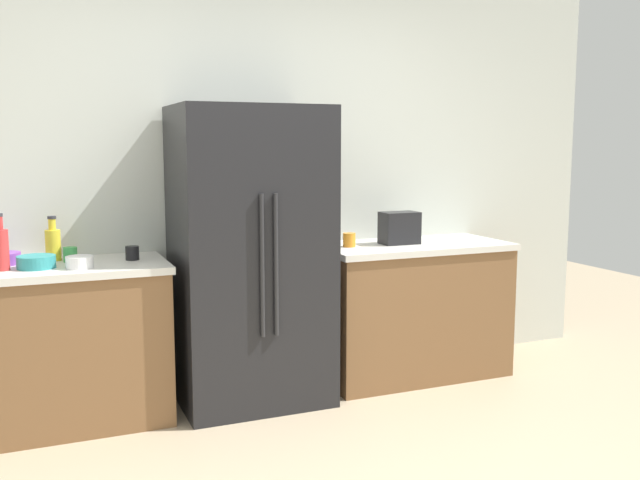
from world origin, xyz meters
TOP-DOWN VIEW (x-y plane):
  - kitchen_back_panel at (0.00, 1.85)m, footprint 5.31×0.10m
  - counter_left at (-1.13, 1.49)m, footprint 1.16×0.63m
  - counter_right at (1.08, 1.49)m, footprint 1.26×0.63m
  - refrigerator at (-0.05, 1.45)m, footprint 0.87×0.69m
  - toaster at (0.98, 1.51)m, footprint 0.24×0.15m
  - bottle_a at (-1.13, 1.66)m, footprint 0.08×0.08m
  - bottle_b at (-1.39, 1.43)m, footprint 0.07×0.07m
  - cup_a at (-0.72, 1.51)m, footprint 0.08×0.08m
  - cup_b at (-1.05, 1.58)m, footprint 0.08×0.08m
  - cup_c at (0.62, 1.51)m, footprint 0.08×0.08m
  - bowl_a at (-1.01, 1.35)m, footprint 0.14×0.14m
  - bowl_b at (-1.22, 1.43)m, footprint 0.20×0.20m
  - bowl_c at (-1.39, 1.63)m, footprint 0.18×0.18m

SIDE VIEW (x-z plane):
  - counter_right at x=1.08m, z-range 0.00..0.89m
  - counter_left at x=-1.13m, z-range 0.00..0.89m
  - refrigerator at x=-0.05m, z-range 0.00..1.76m
  - bowl_c at x=-1.39m, z-range 0.89..0.95m
  - bowl_a at x=-1.01m, z-range 0.89..0.95m
  - bowl_b at x=-1.22m, z-range 0.89..0.96m
  - cup_a at x=-0.72m, z-range 0.89..0.97m
  - cup_b at x=-1.05m, z-range 0.89..0.97m
  - cup_c at x=0.62m, z-range 0.89..0.98m
  - bottle_a at x=-1.13m, z-range 0.86..1.11m
  - toaster at x=0.98m, z-range 0.89..1.10m
  - bottle_b at x=-1.39m, z-range 0.86..1.15m
  - kitchen_back_panel at x=0.00m, z-range 0.00..2.80m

